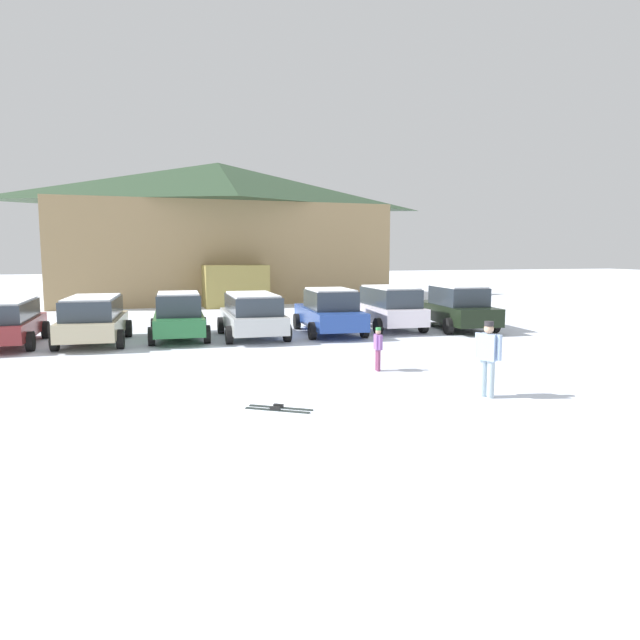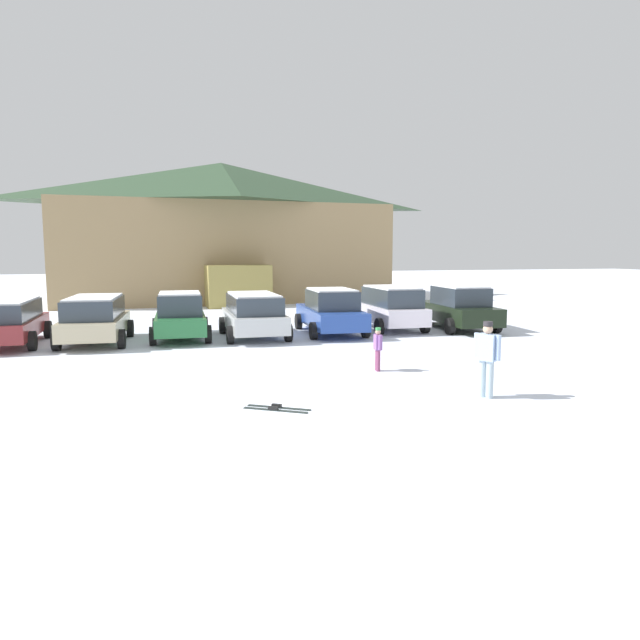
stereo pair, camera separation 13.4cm
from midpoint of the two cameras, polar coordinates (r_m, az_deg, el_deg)
name	(u,v)px [view 1 (the left image)]	position (r m, az deg, el deg)	size (l,w,h in m)	color
ground	(351,433)	(10.16, 2.74, -11.24)	(160.00, 160.00, 0.00)	white
ski_lodge	(219,231)	(38.43, -10.13, 8.75)	(21.30, 12.00, 8.90)	#997F55
parked_maroon_van	(6,321)	(21.85, -29.03, -0.08)	(2.15, 4.58, 1.55)	maroon
parked_beige_suv	(93,318)	(21.07, -21.89, 0.16)	(2.39, 4.42, 1.64)	#BCAE8A
parked_green_coupe	(179,316)	(21.22, -14.12, 0.40)	(2.17, 4.28, 1.71)	#276E3A
parked_silver_wagon	(252,314)	(21.14, -6.96, 0.63)	(2.27, 4.35, 1.63)	silver
parked_blue_hatchback	(329,311)	(22.04, 0.77, 0.90)	(2.37, 4.79, 1.75)	#26469B
parked_white_suv	(389,307)	(23.30, 6.79, 1.33)	(2.18, 4.13, 1.76)	white
parked_black_sedan	(456,307)	(24.00, 13.32, 1.24)	(2.42, 4.87, 1.80)	black
skier_adult_in_blue_parka	(488,355)	(12.84, 16.16, -3.34)	(0.41, 0.55, 1.67)	#9FB5C2
skier_child_in_purple_jacket	(378,346)	(15.20, 5.57, -2.64)	(0.19, 0.43, 1.16)	#7F3C5F
pair_of_skis	(278,408)	(11.62, -4.51, -8.81)	(1.30, 0.97, 0.08)	#232B29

